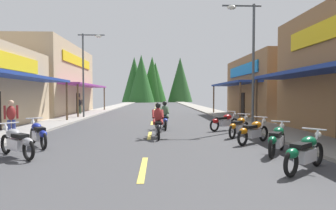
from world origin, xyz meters
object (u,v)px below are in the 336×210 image
at_px(motorcycle_parked_right_3, 253,131).
at_px(motorcycle_parked_right_2, 277,139).
at_px(motorcycle_parked_right_5, 224,122).
at_px(rider_cruising_trailing, 165,117).
at_px(streetlamp_left, 87,64).
at_px(streetlamp_right, 248,49).
at_px(motorcycle_parked_right_4, 239,126).
at_px(pedestrian_strolling, 80,105).
at_px(pedestrian_waiting, 11,117).
at_px(motorcycle_parked_left_2, 17,141).
at_px(motorcycle_parked_left_3, 38,133).
at_px(motorcycle_parked_right_1, 305,152).
at_px(rider_cruising_lead, 158,123).

bearing_deg(motorcycle_parked_right_3, motorcycle_parked_right_2, -126.34).
bearing_deg(motorcycle_parked_right_2, motorcycle_parked_right_5, 37.91).
xyz_separation_m(motorcycle_parked_right_5, rider_cruising_trailing, (-3.19, 0.75, 0.17)).
xyz_separation_m(streetlamp_left, streetlamp_right, (10.80, -7.48, 0.01)).
xyz_separation_m(motorcycle_parked_right_4, pedestrian_strolling, (-11.26, 14.19, 0.51)).
bearing_deg(pedestrian_waiting, rider_cruising_trailing, 73.30).
relative_size(streetlamp_right, pedestrian_strolling, 4.05).
bearing_deg(motorcycle_parked_left_2, pedestrian_waiting, -20.78).
height_order(motorcycle_parked_right_3, motorcycle_parked_left_3, same).
distance_m(motorcycle_parked_right_5, pedestrian_waiting, 10.14).
bearing_deg(pedestrian_waiting, streetlamp_left, 133.82).
height_order(motorcycle_parked_right_4, motorcycle_parked_left_2, same).
bearing_deg(pedestrian_strolling, motorcycle_parked_right_4, 5.83).
bearing_deg(motorcycle_parked_left_2, motorcycle_parked_right_4, -116.06).
bearing_deg(motorcycle_parked_right_5, rider_cruising_trailing, 134.85).
relative_size(motorcycle_parked_right_5, pedestrian_strolling, 1.09).
distance_m(streetlamp_left, motorcycle_parked_right_3, 15.78).
distance_m(motorcycle_parked_right_1, motorcycle_parked_right_3, 3.87).
relative_size(streetlamp_right, motorcycle_parked_right_3, 4.00).
bearing_deg(motorcycle_parked_right_5, pedestrian_strolling, 100.98).
bearing_deg(motorcycle_parked_right_5, motorcycle_parked_right_2, -119.39).
bearing_deg(motorcycle_parked_right_3, motorcycle_parked_right_1, -130.14).
xyz_separation_m(motorcycle_parked_right_4, rider_cruising_lead, (-3.69, -0.09, 0.17)).
relative_size(motorcycle_parked_right_3, pedestrian_strolling, 1.01).
xyz_separation_m(streetlamp_right, motorcycle_parked_right_3, (-1.27, -4.46, -3.97)).
relative_size(motorcycle_parked_right_4, motorcycle_parked_left_3, 0.96).
height_order(motorcycle_parked_right_1, motorcycle_parked_right_2, same).
relative_size(motorcycle_parked_left_2, pedestrian_strolling, 1.01).
distance_m(motorcycle_parked_right_2, motorcycle_parked_right_4, 3.61).
bearing_deg(motorcycle_parked_left_2, rider_cruising_trailing, -86.09).
xyz_separation_m(streetlamp_left, motorcycle_parked_right_3, (9.53, -11.95, -3.95)).
bearing_deg(motorcycle_parked_left_2, streetlamp_left, -44.95).
xyz_separation_m(motorcycle_parked_right_2, pedestrian_strolling, (-11.38, 17.80, 0.51)).
height_order(motorcycle_parked_right_5, pedestrian_strolling, pedestrian_strolling).
bearing_deg(pedestrian_strolling, motorcycle_parked_right_2, 0.00).
bearing_deg(motorcycle_parked_right_1, streetlamp_right, 42.69).
bearing_deg(streetlamp_right, motorcycle_parked_left_3, -153.07).
relative_size(motorcycle_parked_right_2, rider_cruising_trailing, 0.84).
distance_m(motorcycle_parked_left_3, rider_cruising_lead, 4.82).
relative_size(streetlamp_left, motorcycle_parked_right_5, 3.70).
bearing_deg(motorcycle_parked_left_2, pedestrian_strolling, -40.70).
xyz_separation_m(streetlamp_left, motorcycle_parked_left_2, (1.48, -13.99, -3.95)).
xyz_separation_m(motorcycle_parked_right_3, motorcycle_parked_left_2, (-8.04, -2.04, 0.00)).
xyz_separation_m(motorcycle_parked_left_2, pedestrian_waiting, (-1.91, 3.28, 0.50)).
height_order(rider_cruising_trailing, pedestrian_strolling, pedestrian_strolling).
height_order(motorcycle_parked_left_3, pedestrian_strolling, pedestrian_strolling).
bearing_deg(motorcycle_parked_right_5, motorcycle_parked_right_3, -119.31).
bearing_deg(motorcycle_parked_left_3, rider_cruising_lead, -103.60).
xyz_separation_m(motorcycle_parked_right_3, rider_cruising_lead, (-3.74, 1.59, 0.17)).
height_order(motorcycle_parked_right_5, rider_cruising_lead, rider_cruising_lead).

